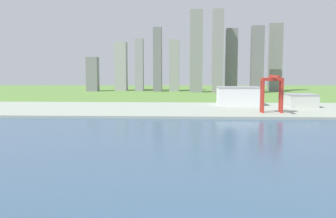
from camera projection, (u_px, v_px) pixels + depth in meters
name	position (u px, v px, depth m)	size (l,w,h in m)	color
ground_plane	(194.00, 147.00, 220.79)	(2400.00, 2400.00, 0.00)	#5C873C
water_bay	(197.00, 176.00, 161.19)	(840.00, 360.00, 0.15)	#385675
industrial_pier	(190.00, 109.00, 409.36)	(840.00, 140.00, 2.50)	#9BA596
port_crane_red	(272.00, 86.00, 365.81)	(20.46, 36.01, 36.50)	#B72D23
warehouse_main	(238.00, 96.00, 444.75)	(49.39, 32.84, 21.35)	white
warehouse_annex	(301.00, 100.00, 425.62)	(31.85, 30.75, 14.23)	silver
distant_skyline	(194.00, 60.00, 730.59)	(383.10, 80.30, 152.92)	slate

